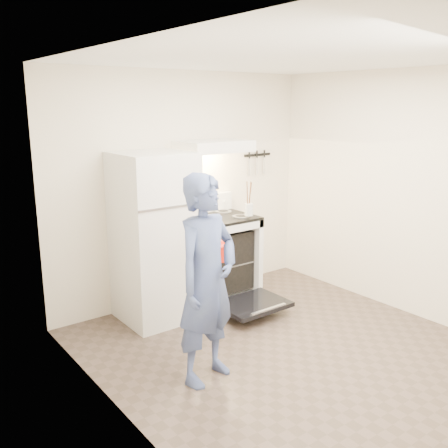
{
  "coord_description": "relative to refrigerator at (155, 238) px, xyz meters",
  "views": [
    {
      "loc": [
        -2.92,
        -2.8,
        2.15
      ],
      "look_at": [
        -0.05,
        1.0,
        1.0
      ],
      "focal_mm": 40.0,
      "sensor_mm": 36.0,
      "label": 1
    }
  ],
  "objects": [
    {
      "name": "floor",
      "position": [
        0.58,
        -1.45,
        -0.85
      ],
      "size": [
        3.6,
        3.6,
        0.0
      ],
      "primitive_type": "plane",
      "color": "#4D3E35",
      "rests_on": "ground"
    },
    {
      "name": "dutch_oven",
      "position": [
        0.09,
        -0.91,
        0.06
      ],
      "size": [
        0.36,
        0.29,
        0.23
      ],
      "primitive_type": null,
      "color": "red",
      "rests_on": "person"
    },
    {
      "name": "oven_rack",
      "position": [
        0.81,
        0.02,
        -0.41
      ],
      "size": [
        0.6,
        0.52,
        0.01
      ],
      "primitive_type": "cube",
      "color": "slate",
      "rests_on": "stove_body"
    },
    {
      "name": "stove_body",
      "position": [
        0.81,
        0.02,
        -0.39
      ],
      "size": [
        0.76,
        0.65,
        0.92
      ],
      "primitive_type": "cube",
      "color": "silver",
      "rests_on": "floor"
    },
    {
      "name": "tea_kettle",
      "position": [
        0.59,
        0.24,
        0.23
      ],
      "size": [
        0.21,
        0.17,
        0.25
      ],
      "primitive_type": null,
      "color": "silver",
      "rests_on": "cooktop"
    },
    {
      "name": "refrigerator",
      "position": [
        0.0,
        0.0,
        0.0
      ],
      "size": [
        0.7,
        0.7,
        1.7
      ],
      "primitive_type": "cube",
      "color": "silver",
      "rests_on": "floor"
    },
    {
      "name": "pizza_stone",
      "position": [
        0.89,
        0.06,
        -0.4
      ],
      "size": [
        0.31,
        0.31,
        0.02
      ],
      "primitive_type": "cylinder",
      "color": "#997452",
      "rests_on": "oven_rack"
    },
    {
      "name": "oven_door",
      "position": [
        0.81,
        -0.57,
        -0.72
      ],
      "size": [
        0.7,
        0.54,
        0.04
      ],
      "primitive_type": "cube",
      "color": "black",
      "rests_on": "floor"
    },
    {
      "name": "range_hood",
      "position": [
        0.81,
        0.1,
        0.86
      ],
      "size": [
        0.76,
        0.5,
        0.12
      ],
      "primitive_type": "cube",
      "color": "silver",
      "rests_on": "back_wall"
    },
    {
      "name": "person",
      "position": [
        -0.26,
        -1.27,
        -0.02
      ],
      "size": [
        0.69,
        0.54,
        1.66
      ],
      "primitive_type": "imported",
      "rotation": [
        0.0,
        0.0,
        0.26
      ],
      "color": "navy",
      "rests_on": "floor"
    },
    {
      "name": "cooktop",
      "position": [
        0.81,
        0.02,
        0.09
      ],
      "size": [
        0.76,
        0.65,
        0.03
      ],
      "primitive_type": "cube",
      "color": "black",
      "rests_on": "stove_body"
    },
    {
      "name": "backsplash",
      "position": [
        0.81,
        0.31,
        0.2
      ],
      "size": [
        0.76,
        0.07,
        0.2
      ],
      "primitive_type": "cube",
      "color": "silver",
      "rests_on": "cooktop"
    },
    {
      "name": "back_wall",
      "position": [
        0.58,
        0.35,
        0.4
      ],
      "size": [
        3.2,
        0.02,
        2.5
      ],
      "primitive_type": "cube",
      "color": "beige",
      "rests_on": "ground"
    },
    {
      "name": "knife_strip",
      "position": [
        1.63,
        0.33,
        0.7
      ],
      "size": [
        0.4,
        0.02,
        0.03
      ],
      "primitive_type": "cube",
      "color": "black",
      "rests_on": "back_wall"
    },
    {
      "name": "utensil_jar",
      "position": [
        1.03,
        -0.24,
        0.2
      ],
      "size": [
        0.11,
        0.11,
        0.13
      ],
      "primitive_type": "cylinder",
      "rotation": [
        0.0,
        0.0,
        -0.31
      ],
      "color": "silver",
      "rests_on": "cooktop"
    }
  ]
}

